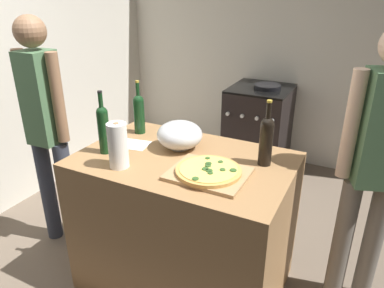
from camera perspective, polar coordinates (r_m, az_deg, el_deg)
ground_plane at (r=3.20m, az=3.26°, el=-11.07°), size 3.87×3.33×0.02m
kitchen_wall_rear at (r=4.00m, az=12.31°, el=15.85°), size 3.87×0.10×2.60m
kitchen_wall_left at (r=3.67m, az=-21.85°, el=14.08°), size 0.10×3.33×2.60m
counter at (r=2.32m, az=-1.15°, el=-12.28°), size 1.23×0.80×0.90m
cutting_board at (r=1.90m, az=2.59°, el=-4.71°), size 0.40×0.32×0.02m
pizza at (r=1.89m, az=2.62°, el=-4.15°), size 0.34×0.34×0.03m
mixing_bowl at (r=2.18m, az=-1.95°, el=1.43°), size 0.28×0.28×0.17m
paper_towel_roll at (r=1.98m, az=-11.54°, el=-0.24°), size 0.11×0.11×0.25m
wine_bottle_amber at (r=2.42m, az=-8.32°, el=4.97°), size 0.07×0.07×0.35m
wine_bottle_green at (r=2.00m, az=11.57°, el=0.85°), size 0.07×0.07×0.37m
wine_bottle_clear at (r=2.16m, az=-13.74°, el=2.57°), size 0.07×0.07×0.37m
recipe_sheet at (r=2.29m, az=-9.43°, el=-0.03°), size 0.23×0.18×0.00m
stove at (r=3.82m, az=10.31°, el=2.36°), size 0.58×0.64×0.92m
person_in_stripes at (r=2.65m, az=-21.94°, el=2.82°), size 0.36×0.21×1.65m
person_in_red at (r=2.16m, az=26.81°, el=-2.35°), size 0.37×0.26×1.65m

